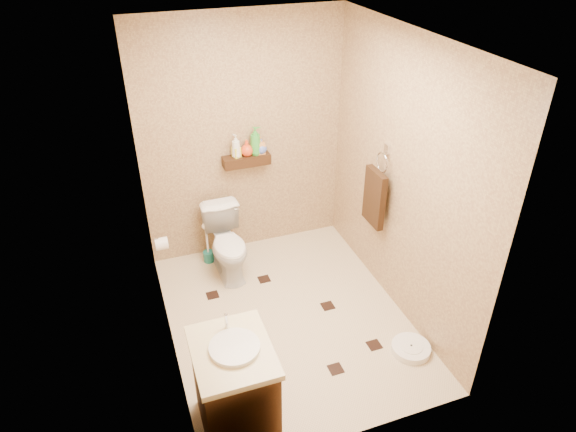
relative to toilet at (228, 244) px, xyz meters
name	(u,v)px	position (x,y,z in m)	size (l,w,h in m)	color
ground	(287,318)	(0.31, -0.83, -0.33)	(2.50, 2.50, 0.00)	beige
wall_back	(243,140)	(0.31, 0.42, 0.87)	(2.00, 0.04, 2.40)	tan
wall_front	(361,304)	(0.31, -2.08, 0.87)	(2.00, 0.04, 2.40)	tan
wall_left	(155,225)	(-0.69, -0.83, 0.87)	(0.04, 2.50, 2.40)	tan
wall_right	(402,180)	(1.31, -0.83, 0.87)	(0.04, 2.50, 2.40)	tan
ceiling	(287,40)	(0.31, -0.83, 2.07)	(2.00, 2.50, 0.02)	silver
wall_shelf	(247,160)	(0.31, 0.34, 0.69)	(0.46, 0.14, 0.10)	#35220E
floor_accents	(293,319)	(0.36, -0.87, -0.33)	(1.24, 1.38, 0.01)	black
toilet	(228,244)	(0.00, 0.00, 0.00)	(0.37, 0.65, 0.66)	white
vanity	(235,388)	(-0.39, -1.74, 0.05)	(0.51, 0.62, 0.87)	brown
bathroom_scale	(411,348)	(1.13, -1.55, -0.30)	(0.39, 0.39, 0.06)	white
toilet_brush	(208,248)	(-0.16, 0.24, -0.17)	(0.11, 0.11, 0.47)	#1B6E66
towel_ring	(375,195)	(1.23, -0.58, 0.61)	(0.12, 0.30, 0.76)	silver
toilet_paper	(161,244)	(-0.63, -0.18, 0.27)	(0.12, 0.11, 0.12)	white
bottle_a	(236,146)	(0.22, 0.34, 0.85)	(0.09, 0.09, 0.23)	silver
bottle_b	(236,150)	(0.22, 0.34, 0.81)	(0.07, 0.07, 0.15)	yellow
bottle_c	(247,148)	(0.32, 0.34, 0.82)	(0.12, 0.12, 0.16)	red
bottle_d	(255,141)	(0.41, 0.34, 0.88)	(0.11, 0.11, 0.28)	green
bottle_e	(260,145)	(0.46, 0.34, 0.83)	(0.08, 0.08, 0.18)	#CE8744
bottle_f	(261,146)	(0.46, 0.34, 0.81)	(0.12, 0.12, 0.15)	#4C66BF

